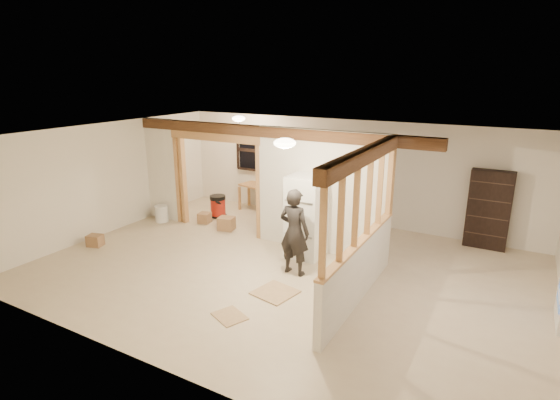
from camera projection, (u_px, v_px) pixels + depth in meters
The scene contains 28 objects.
floor at pixel (283, 270), 8.20m from camera, with size 9.00×6.50×0.01m, color #C3B191.
ceiling at pixel (283, 137), 7.49m from camera, with size 9.00×6.50×0.01m, color white.
wall_back at pixel (348, 172), 10.57m from camera, with size 9.00×0.01×2.50m, color beige.
wall_front at pixel (150, 277), 5.12m from camera, with size 9.00×0.01×2.50m, color beige.
wall_left at pixel (110, 178), 9.95m from camera, with size 0.01×6.50×2.50m, color beige.
partition_left_stub at pixel (163, 170), 10.74m from camera, with size 0.90×0.12×2.50m, color silver.
partition_center at pixel (321, 192), 8.76m from camera, with size 2.80×0.12×2.50m, color silver.
doorway_frame at pixel (217, 184), 10.02m from camera, with size 2.46×0.14×2.20m, color tan.
header_beam_back at pixel (269, 132), 9.00m from camera, with size 7.00×0.18×0.22m, color #54331C.
header_beam_right at pixel (365, 156), 6.45m from camera, with size 0.18×3.30×0.22m, color #54331C.
pony_wall at pixel (359, 272), 6.98m from camera, with size 0.12×3.20×1.00m, color silver.
stud_partition at pixel (363, 202), 6.65m from camera, with size 0.14×3.20×1.32m, color tan.
window_back at pixel (255, 151), 11.63m from camera, with size 1.12×0.10×1.10m, color black.
ceiling_dome_main at pixel (285, 143), 6.94m from camera, with size 0.36×0.36×0.16m, color #FFEABF.
ceiling_dome_util at pixel (239, 119), 10.59m from camera, with size 0.32×0.32×0.14m, color #FFEABF.
hanging_bulb at pixel (240, 136), 9.86m from camera, with size 0.07×0.07×0.07m, color #FFD88C.
refrigerator at pixel (306, 217), 8.61m from camera, with size 0.68×0.66×1.65m, color silver.
woman at pixel (294, 232), 7.83m from camera, with size 0.59×0.39×1.61m, color black.
work_table at pixel (260, 198), 11.62m from camera, with size 1.10×0.55×0.69m, color tan.
potted_plant at pixel (262, 178), 11.51m from camera, with size 0.32×0.27×0.35m, color #38692A.
shop_vac at pixel (218, 206), 11.12m from camera, with size 0.44×0.44×0.57m, color #A71D11.
bookshelf at pixel (489, 210), 9.03m from camera, with size 0.83×0.28×1.66m, color black.
bucket at pixel (162, 214), 10.78m from camera, with size 0.32×0.32×0.41m, color white.
box_util_a at pixel (226, 223), 10.24m from camera, with size 0.36×0.31×0.31m, color #986F4A.
box_util_b at pixel (205, 218), 10.71m from camera, with size 0.27×0.27×0.25m, color #986F4A.
box_front at pixel (95, 240), 9.28m from camera, with size 0.30×0.24×0.24m, color #986F4A.
floor_panel_near at pixel (275, 292), 7.32m from camera, with size 0.63×0.63×0.02m, color tan.
floor_panel_far at pixel (230, 316), 6.62m from camera, with size 0.49×0.39×0.02m, color tan.
Camera 1 is at (3.60, -6.58, 3.57)m, focal length 28.00 mm.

